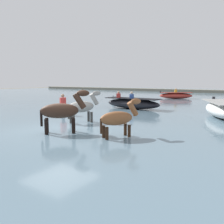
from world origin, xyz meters
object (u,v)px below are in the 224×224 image
(horse_trailing_grey, at_px, (83,108))
(horse_flank_dark_bay, at_px, (62,112))
(boat_mid_outer, at_px, (133,103))
(boat_distant_west, at_px, (176,96))
(person_wading_close, at_px, (63,107))
(channel_buoy, at_px, (113,102))
(boat_mid_channel, at_px, (223,110))
(horse_lead_chestnut, at_px, (118,119))

(horse_trailing_grey, bearing_deg, horse_flank_dark_bay, -68.60)
(boat_mid_outer, relative_size, boat_distant_west, 1.14)
(boat_mid_outer, relative_size, person_wading_close, 2.58)
(horse_flank_dark_bay, bearing_deg, boat_mid_outer, 100.88)
(horse_flank_dark_bay, distance_m, boat_distant_west, 19.32)
(channel_buoy, bearing_deg, boat_distant_west, 77.11)
(horse_flank_dark_bay, height_order, channel_buoy, horse_flank_dark_bay)
(boat_mid_channel, xyz_separation_m, boat_distant_west, (-6.63, 11.58, -0.09))
(horse_lead_chestnut, distance_m, channel_buoy, 11.27)
(horse_flank_dark_bay, bearing_deg, channel_buoy, 113.69)
(horse_trailing_grey, height_order, boat_distant_west, horse_trailing_grey)
(boat_mid_outer, bearing_deg, channel_buoy, 150.77)
(horse_flank_dark_bay, xyz_separation_m, boat_distant_west, (-2.18, 19.19, -0.47))
(person_wading_close, bearing_deg, channel_buoy, 97.38)
(horse_trailing_grey, relative_size, boat_distant_west, 0.52)
(horse_lead_chestnut, distance_m, person_wading_close, 6.27)
(boat_mid_channel, bearing_deg, horse_flank_dark_bay, -120.34)
(horse_lead_chestnut, distance_m, horse_trailing_grey, 3.32)
(horse_lead_chestnut, xyz_separation_m, channel_buoy, (-6.48, 9.21, -0.46))
(horse_lead_chestnut, xyz_separation_m, horse_flank_dark_bay, (-2.16, -0.64, 0.17))
(horse_flank_dark_bay, relative_size, boat_mid_channel, 0.47)
(boat_mid_outer, bearing_deg, horse_flank_dark_bay, -79.12)
(horse_flank_dark_bay, xyz_separation_m, person_wading_close, (-3.48, 3.37, -0.35))
(boat_mid_outer, xyz_separation_m, person_wading_close, (-1.88, -4.95, 0.08))
(boat_distant_west, height_order, channel_buoy, boat_distant_west)
(boat_distant_west, xyz_separation_m, channel_buoy, (-2.14, -9.34, -0.17))
(horse_flank_dark_bay, bearing_deg, person_wading_close, 135.93)
(boat_mid_outer, distance_m, person_wading_close, 5.30)
(person_wading_close, bearing_deg, boat_mid_channel, 28.08)
(boat_mid_outer, height_order, person_wading_close, boat_mid_outer)
(boat_mid_outer, height_order, boat_distant_west, boat_mid_outer)
(horse_lead_chestnut, xyz_separation_m, person_wading_close, (-5.64, 2.73, -0.18))
(horse_trailing_grey, relative_size, horse_flank_dark_bay, 0.93)
(horse_lead_chestnut, bearing_deg, person_wading_close, 154.15)
(horse_lead_chestnut, height_order, channel_buoy, horse_lead_chestnut)
(horse_trailing_grey, distance_m, boat_mid_outer, 6.28)
(horse_lead_chestnut, relative_size, channel_buoy, 2.25)
(boat_distant_west, height_order, person_wading_close, person_wading_close)
(horse_flank_dark_bay, bearing_deg, boat_distant_west, 96.49)
(horse_flank_dark_bay, distance_m, boat_mid_channel, 8.82)
(boat_distant_west, bearing_deg, horse_lead_chestnut, -76.82)
(boat_mid_channel, relative_size, boat_mid_outer, 1.05)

